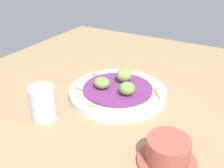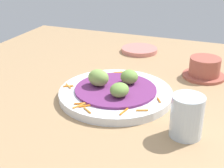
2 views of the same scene
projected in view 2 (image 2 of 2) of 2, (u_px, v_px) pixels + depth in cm
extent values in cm
cube|color=tan|center=(111.00, 97.00, 82.14)|extent=(110.00, 110.00, 2.00)
cylinder|color=silver|center=(116.00, 94.00, 79.20)|extent=(28.00, 28.00, 1.94)
cylinder|color=#702D6B|center=(116.00, 89.00, 78.68)|extent=(20.05, 20.05, 0.60)
cylinder|color=orange|center=(125.00, 72.00, 88.86)|extent=(2.97, 2.85, 0.40)
cylinder|color=orange|center=(68.00, 86.00, 80.66)|extent=(2.52, 2.22, 0.40)
cylinder|color=orange|center=(117.00, 73.00, 88.73)|extent=(2.82, 2.53, 0.40)
cylinder|color=orange|center=(142.00, 110.00, 69.19)|extent=(2.57, 1.37, 0.40)
cylinder|color=orange|center=(88.00, 110.00, 69.13)|extent=(2.58, 2.00, 0.40)
cylinder|color=orange|center=(87.00, 106.00, 71.11)|extent=(3.13, 2.69, 0.40)
cylinder|color=orange|center=(120.00, 72.00, 88.99)|extent=(2.84, 1.84, 0.40)
cylinder|color=orange|center=(68.00, 86.00, 80.62)|extent=(2.45, 1.56, 0.40)
cylinder|color=orange|center=(124.00, 111.00, 68.69)|extent=(1.02, 3.25, 0.40)
cylinder|color=orange|center=(159.00, 100.00, 73.58)|extent=(1.41, 2.07, 0.40)
cylinder|color=orange|center=(80.00, 103.00, 72.04)|extent=(2.68, 1.66, 0.40)
cylinder|color=orange|center=(79.00, 106.00, 71.12)|extent=(1.96, 3.21, 0.40)
ellipsoid|color=#759E47|center=(129.00, 77.00, 80.49)|extent=(5.34, 5.35, 3.56)
ellipsoid|color=#84A851|center=(98.00, 78.00, 79.07)|extent=(6.17, 5.47, 4.22)
ellipsoid|color=#759E47|center=(119.00, 90.00, 73.82)|extent=(5.14, 5.47, 3.25)
cylinder|color=tan|center=(139.00, 50.00, 111.66)|extent=(12.46, 12.46, 1.44)
cylinder|color=#A85142|center=(204.00, 76.00, 91.16)|extent=(11.86, 11.86, 0.80)
cylinder|color=#A85142|center=(205.00, 66.00, 89.96)|extent=(8.57, 8.57, 5.02)
cylinder|color=silver|center=(187.00, 116.00, 62.44)|extent=(6.47, 6.47, 8.65)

